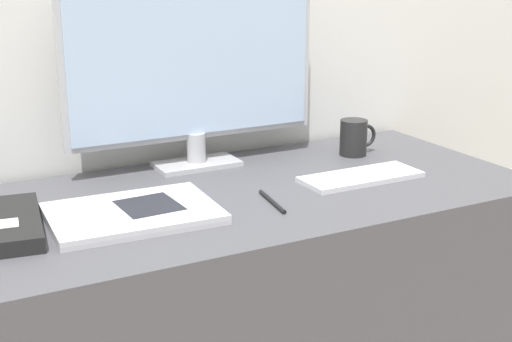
# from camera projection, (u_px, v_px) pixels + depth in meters

# --- Properties ---
(monitor) EXTENTS (0.65, 0.11, 0.48)m
(monitor) POSITION_uv_depth(u_px,v_px,m) (194.00, 63.00, 1.71)
(monitor) COLOR #B7B7BC
(monitor) RESTS_ON desk
(keyboard) EXTENTS (0.29, 0.11, 0.01)m
(keyboard) POSITION_uv_depth(u_px,v_px,m) (361.00, 177.00, 1.68)
(keyboard) COLOR silver
(keyboard) RESTS_ON desk
(laptop) EXTENTS (0.34, 0.25, 0.02)m
(laptop) POSITION_uv_depth(u_px,v_px,m) (133.00, 213.00, 1.43)
(laptop) COLOR #BCBCC1
(laptop) RESTS_ON desk
(ereader) EXTENTS (0.15, 0.17, 0.01)m
(ereader) POSITION_uv_depth(u_px,v_px,m) (149.00, 207.00, 1.43)
(ereader) COLOR white
(ereader) RESTS_ON laptop
(coffee_mug) EXTENTS (0.11, 0.07, 0.09)m
(coffee_mug) POSITION_uv_depth(u_px,v_px,m) (354.00, 137.00, 1.88)
(coffee_mug) COLOR black
(coffee_mug) RESTS_ON desk
(pen) EXTENTS (0.03, 0.14, 0.01)m
(pen) POSITION_uv_depth(u_px,v_px,m) (272.00, 201.00, 1.52)
(pen) COLOR black
(pen) RESTS_ON desk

